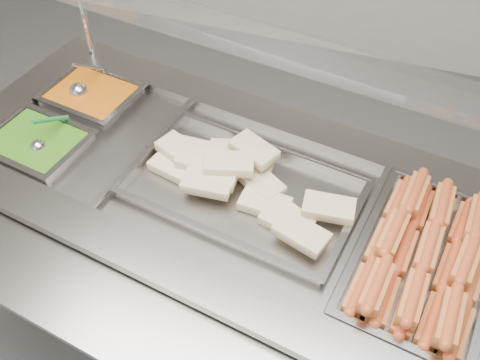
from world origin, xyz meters
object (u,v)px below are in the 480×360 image
(pan_hotdogs, at_px, (422,267))
(ladle, at_px, (80,90))
(pan_wraps, at_px, (243,192))
(sneeze_guard, at_px, (261,43))
(serving_spoon, at_px, (41,142))
(steam_counter, at_px, (228,262))

(pan_hotdogs, bearing_deg, ladle, 165.25)
(pan_wraps, bearing_deg, sneeze_guard, 96.29)
(pan_hotdogs, bearing_deg, serving_spoon, 177.83)
(pan_hotdogs, relative_size, pan_wraps, 0.81)
(sneeze_guard, bearing_deg, serving_spoon, -158.13)
(ladle, bearing_deg, serving_spoon, -85.05)
(sneeze_guard, height_order, serving_spoon, sneeze_guard)
(steam_counter, height_order, pan_hotdogs, pan_hotdogs)
(steam_counter, bearing_deg, pan_hotdogs, -9.06)
(steam_counter, relative_size, pan_wraps, 2.71)
(sneeze_guard, bearing_deg, pan_wraps, -83.71)
(sneeze_guard, distance_m, pan_wraps, 0.44)
(sneeze_guard, xyz_separation_m, serving_spoon, (-0.64, -0.26, -0.34))
(pan_hotdogs, distance_m, pan_wraps, 0.55)
(sneeze_guard, xyz_separation_m, ladle, (-0.67, 0.02, -0.34))
(sneeze_guard, height_order, pan_wraps, sneeze_guard)
(serving_spoon, bearing_deg, pan_wraps, 3.46)
(pan_hotdogs, relative_size, ladle, 3.14)
(steam_counter, relative_size, pan_hotdogs, 3.33)
(steam_counter, height_order, sneeze_guard, sneeze_guard)
(steam_counter, height_order, ladle, ladle)
(steam_counter, xyz_separation_m, sneeze_guard, (0.03, 0.21, 0.79))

